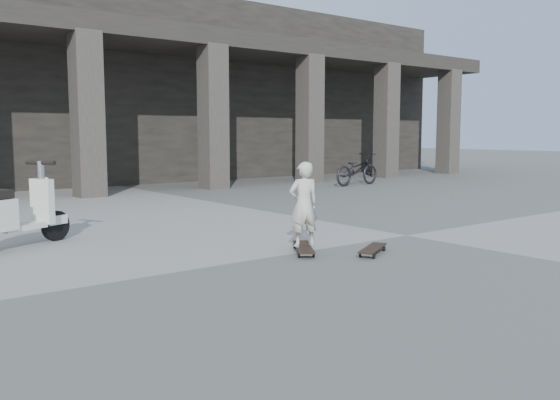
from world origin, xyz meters
TOP-DOWN VIEW (x-y plane):
  - ground at (0.00, 0.00)m, footprint 90.00×90.00m
  - colonnade at (-0.00, 13.77)m, footprint 28.00×8.82m
  - longboard at (-2.10, -0.05)m, footprint 0.66×0.84m
  - skateboard_spare at (-1.45, -0.66)m, footprint 0.75×0.53m
  - child at (-2.10, -0.05)m, footprint 0.46×0.37m
  - scooter at (-5.18, 2.47)m, footprint 1.57×0.93m
  - bicycle at (5.74, 6.77)m, footprint 1.86×0.78m

SIDE VIEW (x-z plane):
  - ground at x=0.00m, z-range 0.00..0.00m
  - longboard at x=-2.10m, z-range 0.03..0.11m
  - skateboard_spare at x=-1.45m, z-range 0.02..0.11m
  - scooter at x=-5.18m, z-range -0.12..1.05m
  - bicycle at x=5.74m, z-range 0.00..0.95m
  - child at x=-2.10m, z-range 0.09..1.19m
  - colonnade at x=0.00m, z-range 0.03..6.03m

